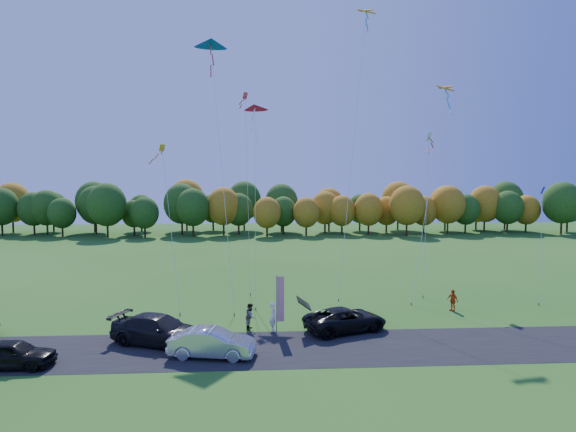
{
  "coord_description": "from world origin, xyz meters",
  "views": [
    {
      "loc": [
        -2.06,
        -29.36,
        9.48
      ],
      "look_at": [
        0.0,
        6.0,
        7.0
      ],
      "focal_mm": 28.0,
      "sensor_mm": 36.0,
      "label": 1
    }
  ],
  "objects": [
    {
      "name": "kite_diamond_yellow",
      "position": [
        -9.28,
        6.33,
        6.43
      ],
      "size": [
        3.07,
        7.29,
        13.24
      ],
      "color": "#4C3F33",
      "rests_on": "ground"
    },
    {
      "name": "kite_delta_red",
      "position": [
        -2.65,
        10.52,
        12.04
      ],
      "size": [
        2.38,
        10.36,
        18.05
      ],
      "color": "#4C3F33",
      "rests_on": "ground"
    },
    {
      "name": "silver_sedan",
      "position": [
        -4.84,
        -5.0,
        0.78
      ],
      "size": [
        4.93,
        2.38,
        1.56
      ],
      "primitive_type": "imported",
      "rotation": [
        0.0,
        0.0,
        1.41
      ],
      "color": "silver",
      "rests_on": "ground"
    },
    {
      "name": "kite_diamond_pink",
      "position": [
        -3.36,
        11.66,
        9.32
      ],
      "size": [
        1.12,
        6.45,
        18.64
      ],
      "color": "#4C3F33",
      "rests_on": "ground"
    },
    {
      "name": "asphalt_strip",
      "position": [
        0.0,
        -4.0,
        0.01
      ],
      "size": [
        90.0,
        6.0,
        0.01
      ],
      "primitive_type": "cube",
      "color": "black",
      "rests_on": "ground"
    },
    {
      "name": "person_east",
      "position": [
        12.21,
        3.01,
        0.81
      ],
      "size": [
        0.78,
        1.03,
        1.63
      ],
      "primitive_type": "imported",
      "rotation": [
        0.0,
        0.0,
        -1.11
      ],
      "color": "#D84314",
      "rests_on": "ground"
    },
    {
      "name": "ground",
      "position": [
        0.0,
        0.0,
        0.0
      ],
      "size": [
        160.0,
        160.0,
        0.0
      ],
      "primitive_type": "plane",
      "color": "#245917"
    },
    {
      "name": "feather_flag",
      "position": [
        -0.99,
        -1.61,
        2.34
      ],
      "size": [
        0.51,
        0.1,
        3.84
      ],
      "color": "#999999",
      "rests_on": "ground"
    },
    {
      "name": "kite_diamond_blue_low",
      "position": [
        20.66,
        5.69,
        4.59
      ],
      "size": [
        2.58,
        3.74,
        9.61
      ],
      "color": "#4C3F33",
      "rests_on": "ground"
    },
    {
      "name": "kite_diamond_white",
      "position": [
        12.58,
        9.79,
        7.17
      ],
      "size": [
        3.07,
        6.4,
        14.84
      ],
      "color": "#4C3F33",
      "rests_on": "ground"
    },
    {
      "name": "tree_line",
      "position": [
        0.0,
        55.0,
        0.0
      ],
      "size": [
        116.0,
        12.0,
        10.0
      ],
      "primitive_type": null,
      "color": "#1E4711",
      "rests_on": "ground"
    },
    {
      "name": "dark_truck_a",
      "position": [
        -8.21,
        -2.81,
        0.86
      ],
      "size": [
        6.36,
        4.32,
        1.71
      ],
      "primitive_type": "imported",
      "rotation": [
        0.0,
        0.0,
        1.21
      ],
      "color": "black",
      "rests_on": "ground"
    },
    {
      "name": "person_tailgate_b",
      "position": [
        -2.84,
        -0.37,
        0.85
      ],
      "size": [
        0.79,
        0.94,
        1.7
      ],
      "primitive_type": "imported",
      "rotation": [
        0.0,
        0.0,
        1.37
      ],
      "color": "gray",
      "rests_on": "ground"
    },
    {
      "name": "kite_parafoil_rainbow",
      "position": [
        12.3,
        8.3,
        9.34
      ],
      "size": [
        6.95,
        7.67,
        19.0
      ],
      "color": "#4C3F33",
      "rests_on": "ground"
    },
    {
      "name": "kite_parafoil_orange",
      "position": [
        6.43,
        11.83,
        13.75
      ],
      "size": [
        6.51,
        11.71,
        27.88
      ],
      "color": "#4C3F33",
      "rests_on": "ground"
    },
    {
      "name": "black_suv",
      "position": [
        3.32,
        -1.09,
        0.76
      ],
      "size": [
        5.98,
        4.21,
        1.51
      ],
      "primitive_type": "imported",
      "rotation": [
        0.0,
        0.0,
        1.92
      ],
      "color": "black",
      "rests_on": "ground"
    },
    {
      "name": "person_tailgate_a",
      "position": [
        -1.37,
        -0.81,
        0.94
      ],
      "size": [
        0.53,
        0.74,
        1.89
      ],
      "primitive_type": "imported",
      "rotation": [
        0.0,
        0.0,
        1.7
      ],
      "color": "white",
      "rests_on": "ground"
    },
    {
      "name": "kite_delta_blue",
      "position": [
        -5.47,
        8.4,
        11.83
      ],
      "size": [
        4.27,
        12.35,
        24.38
      ],
      "color": "#4C3F33",
      "rests_on": "ground"
    },
    {
      "name": "dark_truck_b",
      "position": [
        -15.01,
        -5.86,
        0.71
      ],
      "size": [
        4.24,
        1.81,
        1.43
      ],
      "primitive_type": "imported",
      "rotation": [
        0.0,
        0.0,
        1.54
      ],
      "color": "black",
      "rests_on": "ground"
    }
  ]
}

